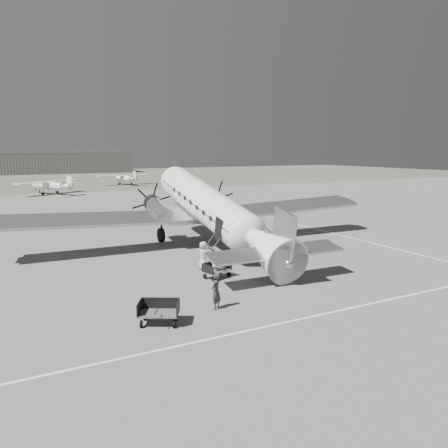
{
  "coord_description": "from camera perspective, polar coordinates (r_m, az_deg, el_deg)",
  "views": [
    {
      "loc": [
        -14.27,
        -28.57,
        7.35
      ],
      "look_at": [
        -0.3,
        -1.78,
        2.2
      ],
      "focal_mm": 35.0,
      "sensor_mm": 36.0,
      "label": 1
    }
  ],
  "objects": [
    {
      "name": "light_plane_left",
      "position": [
        78.18,
        -21.7,
        4.52
      ],
      "size": [
        15.41,
        14.74,
        2.5
      ],
      "primitive_type": null,
      "rotation": [
        0.0,
        0.0,
        0.58
      ],
      "color": "white",
      "rests_on": "ground"
    },
    {
      "name": "ramp_agent",
      "position": [
        25.31,
        -0.91,
        -5.27
      ],
      "size": [
        0.7,
        0.86,
        1.65
      ],
      "primitive_type": "imported",
      "rotation": [
        0.0,
        0.0,
        1.48
      ],
      "color": "#B0B0AE",
      "rests_on": "ground"
    },
    {
      "name": "baggage_cart_far",
      "position": [
        19.15,
        -8.5,
        -11.38
      ],
      "size": [
        2.18,
        1.97,
        1.01
      ],
      "primitive_type": null,
      "rotation": [
        0.0,
        0.0,
        -0.49
      ],
      "color": "#505050",
      "rests_on": "ground"
    },
    {
      "name": "dc3_airliner",
      "position": [
        32.3,
        -1.64,
        1.73
      ],
      "size": [
        31.01,
        22.03,
        5.78
      ],
      "primitive_type": null,
      "rotation": [
        0.0,
        0.0,
        -0.03
      ],
      "color": "#B6B6B9",
      "rests_on": "ground"
    },
    {
      "name": "ground",
      "position": [
        32.77,
        -0.98,
        -3.29
      ],
      "size": [
        260.0,
        260.0,
        0.0
      ],
      "primitive_type": "plane",
      "color": "slate",
      "rests_on": "ground"
    },
    {
      "name": "baggage_cart_near",
      "position": [
        25.41,
        -0.92,
        -6.05
      ],
      "size": [
        1.91,
        1.6,
        0.92
      ],
      "primitive_type": null,
      "rotation": [
        0.0,
        0.0,
        0.31
      ],
      "color": "#505050",
      "rests_on": "ground"
    },
    {
      "name": "taxi_line_horizon",
      "position": [
        70.42,
        -15.72,
        3.33
      ],
      "size": [
        90.0,
        0.15,
        0.01
      ],
      "primitive_type": "cube",
      "color": "silver",
      "rests_on": "ground"
    },
    {
      "name": "hangar_main",
      "position": [
        149.87,
        -20.32,
        7.54
      ],
      "size": [
        42.0,
        14.0,
        6.6
      ],
      "color": "slate",
      "rests_on": "ground"
    },
    {
      "name": "taxi_line_right",
      "position": [
        39.5,
        14.79,
        -1.36
      ],
      "size": [
        0.15,
        80.0,
        0.01
      ],
      "primitive_type": "cube",
      "color": "silver",
      "rests_on": "ground"
    },
    {
      "name": "ground_crew",
      "position": [
        20.55,
        -1.06,
        -8.74
      ],
      "size": [
        0.75,
        0.7,
        1.72
      ],
      "primitive_type": "imported",
      "rotation": [
        0.0,
        0.0,
        3.78
      ],
      "color": "#2F2F2F",
      "rests_on": "ground"
    },
    {
      "name": "grass_infield",
      "position": [
        124.61,
        -21.02,
        5.66
      ],
      "size": [
        260.0,
        90.0,
        0.01
      ],
      "primitive_type": "cube",
      "color": "#5F5C50",
      "rests_on": "ground"
    },
    {
      "name": "light_plane_right",
      "position": [
        94.85,
        -12.74,
        5.72
      ],
      "size": [
        12.98,
        11.21,
        2.4
      ],
      "primitive_type": null,
      "rotation": [
        0.0,
        0.0,
        0.17
      ],
      "color": "white",
      "rests_on": "ground"
    },
    {
      "name": "passenger",
      "position": [
        27.1,
        -2.72,
        -4.14
      ],
      "size": [
        0.76,
        0.98,
        1.77
      ],
      "primitive_type": "imported",
      "rotation": [
        0.0,
        0.0,
        1.82
      ],
      "color": "#BCBDBA",
      "rests_on": "ground"
    },
    {
      "name": "taxi_line_near",
      "position": [
        21.67,
        16.12,
        -10.53
      ],
      "size": [
        60.0,
        0.15,
        0.01
      ],
      "primitive_type": "cube",
      "color": "silver",
      "rests_on": "ground"
    }
  ]
}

